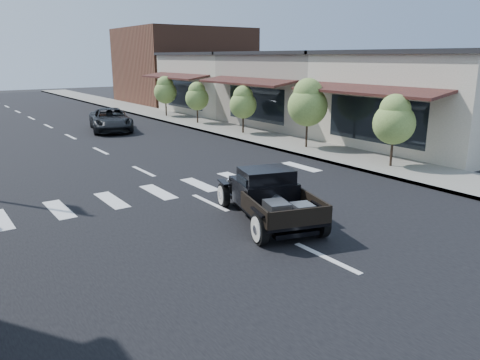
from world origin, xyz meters
TOP-DOWN VIEW (x-y plane):
  - ground at (0.00, 0.00)m, footprint 120.00×120.00m
  - road at (0.00, 15.00)m, footprint 14.00×80.00m
  - road_markings at (0.00, 10.00)m, footprint 12.00×60.00m
  - sidewalk_right at (8.50, 15.00)m, footprint 3.00×80.00m
  - storefront_near at (15.00, 4.00)m, footprint 10.00×9.00m
  - storefront_mid at (15.00, 13.00)m, footprint 10.00×9.00m
  - storefront_far at (15.00, 22.00)m, footprint 10.00×9.00m
  - far_building_right at (15.50, 32.00)m, footprint 11.00×10.00m
  - small_tree_a at (8.30, 1.68)m, footprint 1.65×1.65m
  - small_tree_b at (8.30, 6.61)m, footprint 1.89×1.89m
  - small_tree_c at (8.30, 11.89)m, footprint 1.54×1.54m
  - small_tree_d at (8.30, 17.08)m, footprint 1.53×1.53m
  - small_tree_e at (8.30, 21.70)m, footprint 1.66×1.66m
  - hotrod_pickup at (0.47, -0.30)m, footprint 3.12×4.65m
  - second_car at (2.67, 17.83)m, footprint 3.36×5.25m

SIDE VIEW (x-z plane):
  - ground at x=0.00m, z-range 0.00..0.00m
  - road_markings at x=0.00m, z-range -0.03..0.03m
  - road at x=0.00m, z-range 0.00..0.02m
  - sidewalk_right at x=8.50m, z-range 0.00..0.15m
  - second_car at x=2.67m, z-range 0.00..1.35m
  - hotrod_pickup at x=0.47m, z-range 0.00..1.48m
  - small_tree_d at x=8.30m, z-range 0.15..2.70m
  - small_tree_c at x=8.30m, z-range 0.15..2.72m
  - small_tree_a at x=8.30m, z-range 0.15..2.89m
  - small_tree_e at x=8.30m, z-range 0.15..2.91m
  - small_tree_b at x=8.30m, z-range 0.15..3.30m
  - storefront_near at x=15.00m, z-range 0.00..4.50m
  - storefront_mid at x=15.00m, z-range 0.00..4.50m
  - storefront_far at x=15.00m, z-range 0.00..4.50m
  - far_building_right at x=15.50m, z-range 0.00..7.00m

